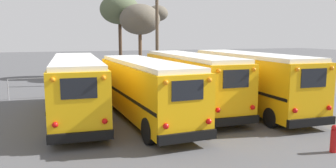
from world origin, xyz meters
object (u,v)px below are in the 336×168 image
Objects in this scene: school_bus_3 at (248,79)px; fire_hydrant at (334,139)px; school_bus_1 at (145,88)px; utility_pole at (157,30)px; school_bus_2 at (190,79)px; bare_tree_0 at (120,10)px; school_bus_0 at (76,85)px; bare_tree_1 at (140,20)px; bare_tree_2 at (158,14)px.

school_bus_3 is 10.39× the size of fire_hydrant.
school_bus_1 is 1.10× the size of utility_pole.
bare_tree_0 is (-0.68, 16.81, 5.19)m from school_bus_2.
school_bus_0 is 1.08× the size of school_bus_1.
school_bus_0 is at bearing -116.91° from bare_tree_1.
bare_tree_2 is at bearing 32.09° from bare_tree_0.
bare_tree_1 is (1.50, -2.46, -1.09)m from bare_tree_0.
school_bus_3 is at bearing -80.83° from utility_pole.
bare_tree_0 is 3.08m from bare_tree_1.
school_bus_3 is (6.45, 0.55, 0.10)m from school_bus_1.
utility_pole is (7.80, 10.42, 3.09)m from school_bus_0.
school_bus_3 is at bearing 80.88° from fire_hydrant.
bare_tree_0 is at bearing 107.64° from utility_pole.
school_bus_0 is 3.70m from school_bus_1.
bare_tree_1 is 0.94× the size of bare_tree_2.
bare_tree_1 is (7.28, 14.34, 4.14)m from school_bus_0.
utility_pole reaches higher than school_bus_2.
school_bus_0 is at bearing 134.29° from fire_hydrant.
bare_tree_2 is (7.73, 21.85, 5.14)m from school_bus_1.
bare_tree_1 is at bearing 97.58° from utility_pole.
school_bus_1 is 1.38× the size of bare_tree_1.
bare_tree_2 is at bearing 85.08° from fire_hydrant.
utility_pole is 1.09× the size of bare_tree_0.
school_bus_3 is at bearing 4.91° from school_bus_1.
school_bus_2 is at bearing -87.68° from bare_tree_0.
school_bus_3 is at bearing -93.44° from bare_tree_2.
school_bus_1 is 9.87× the size of fire_hydrant.
bare_tree_2 reaches higher than bare_tree_1.
school_bus_2 is at bearing -0.12° from school_bus_0.
bare_tree_1 is (-2.40, 15.59, 4.08)m from school_bus_3.
bare_tree_0 reaches higher than bare_tree_1.
school_bus_0 is 13.38m from utility_pole.
bare_tree_0 is 8.25× the size of fire_hydrant.
bare_tree_2 reaches higher than school_bus_1.
school_bus_3 reaches higher than school_bus_0.
utility_pole reaches higher than school_bus_3.
bare_tree_2 is (3.16, 9.63, 2.02)m from utility_pole.
bare_tree_0 is at bearing 82.21° from school_bus_1.
school_bus_0 is 1.02× the size of school_bus_2.
bare_tree_1 is 7.16× the size of fire_hydrant.
school_bus_3 reaches higher than fire_hydrant.
fire_hydrant is (-1.20, -7.46, -1.25)m from school_bus_3.
school_bus_2 is at bearing -93.28° from bare_tree_1.
school_bus_0 is 12.21m from fire_hydrant.
school_bus_3 is 1.16× the size of utility_pole.
bare_tree_2 is at bearing 71.82° from utility_pole.
school_bus_2 is 1.01× the size of school_bus_3.
bare_tree_1 reaches higher than school_bus_0.
fire_hydrant is (5.26, -6.90, -1.16)m from school_bus_1.
bare_tree_0 is (5.77, 16.80, 5.23)m from school_bus_0.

